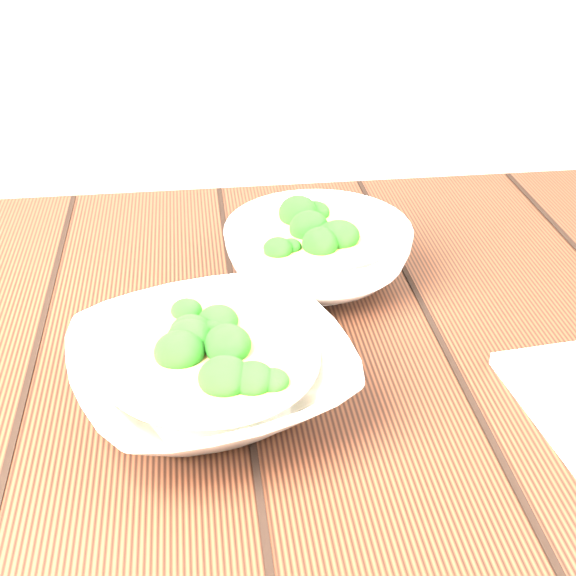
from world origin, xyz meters
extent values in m
cube|color=black|center=(0.00, 0.00, 0.73)|extent=(1.20, 0.80, 0.04)
cube|color=black|center=(0.54, 0.34, 0.35)|extent=(0.07, 0.07, 0.71)
imported|color=silver|center=(-0.05, -0.07, 0.78)|extent=(0.30, 0.30, 0.06)
cylinder|color=#A07F48|center=(-0.05, -0.07, 0.80)|extent=(0.19, 0.19, 0.00)
ellipsoid|color=#26791B|center=(-0.03, -0.06, 0.81)|extent=(0.04, 0.04, 0.03)
ellipsoid|color=#26791B|center=(-0.03, -0.04, 0.81)|extent=(0.04, 0.04, 0.03)
ellipsoid|color=#26791B|center=(-0.07, -0.02, 0.81)|extent=(0.04, 0.04, 0.03)
ellipsoid|color=#26791B|center=(-0.08, -0.06, 0.81)|extent=(0.04, 0.04, 0.03)
ellipsoid|color=#26791B|center=(-0.09, -0.08, 0.81)|extent=(0.04, 0.04, 0.03)
ellipsoid|color=#26791B|center=(-0.08, -0.12, 0.81)|extent=(0.04, 0.04, 0.03)
ellipsoid|color=#26791B|center=(-0.04, -0.10, 0.81)|extent=(0.04, 0.04, 0.03)
ellipsoid|color=#26791B|center=(-0.01, -0.09, 0.81)|extent=(0.04, 0.04, 0.03)
imported|color=silver|center=(0.08, 0.13, 0.78)|extent=(0.24, 0.24, 0.06)
cylinder|color=#A07F48|center=(0.08, 0.13, 0.80)|extent=(0.17, 0.17, 0.00)
ellipsoid|color=#26791B|center=(0.10, 0.14, 0.81)|extent=(0.04, 0.03, 0.03)
ellipsoid|color=#26791B|center=(0.08, 0.17, 0.81)|extent=(0.04, 0.03, 0.03)
ellipsoid|color=#26791B|center=(0.03, 0.15, 0.81)|extent=(0.04, 0.03, 0.03)
ellipsoid|color=#26791B|center=(0.06, 0.11, 0.81)|extent=(0.04, 0.03, 0.03)
ellipsoid|color=#26791B|center=(0.10, 0.10, 0.81)|extent=(0.04, 0.03, 0.03)
torus|color=black|center=(0.02, 0.03, 0.76)|extent=(0.12, 0.12, 0.02)
camera|label=1|loc=(-0.06, -0.64, 1.21)|focal=50.00mm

